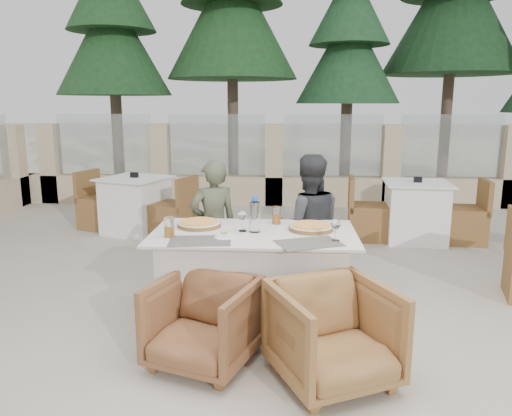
# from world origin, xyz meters

# --- Properties ---
(ground) EXTENTS (80.00, 80.00, 0.00)m
(ground) POSITION_xyz_m (0.00, 0.00, 0.00)
(ground) COLOR #B9AF9E
(ground) RESTS_ON ground
(sand_patch) EXTENTS (30.00, 16.00, 0.01)m
(sand_patch) POSITION_xyz_m (0.00, 14.00, 0.01)
(sand_patch) COLOR beige
(sand_patch) RESTS_ON ground
(perimeter_wall_far) EXTENTS (10.00, 0.34, 1.60)m
(perimeter_wall_far) POSITION_xyz_m (0.00, 4.80, 0.80)
(perimeter_wall_far) COLOR #CBB48F
(perimeter_wall_far) RESTS_ON ground
(pine_far_left) EXTENTS (2.42, 2.42, 5.50)m
(pine_far_left) POSITION_xyz_m (-3.50, 7.00, 2.75)
(pine_far_left) COLOR #1E4621
(pine_far_left) RESTS_ON ground
(pine_mid_left) EXTENTS (2.86, 2.86, 6.50)m
(pine_mid_left) POSITION_xyz_m (-1.00, 7.50, 3.25)
(pine_mid_left) COLOR #1F4920
(pine_mid_left) RESTS_ON ground
(pine_centre) EXTENTS (2.20, 2.20, 5.00)m
(pine_centre) POSITION_xyz_m (1.50, 7.20, 2.50)
(pine_centre) COLOR #204B27
(pine_centre) RESTS_ON ground
(pine_mid_right) EXTENTS (2.99, 2.99, 6.80)m
(pine_mid_right) POSITION_xyz_m (3.80, 7.80, 3.40)
(pine_mid_right) COLOR #183B1D
(pine_mid_right) RESTS_ON ground
(dining_table) EXTENTS (1.60, 0.90, 0.77)m
(dining_table) POSITION_xyz_m (-0.05, -0.08, 0.39)
(dining_table) COLOR beige
(dining_table) RESTS_ON ground
(placemat_near_left) EXTENTS (0.48, 0.35, 0.00)m
(placemat_near_left) POSITION_xyz_m (-0.42, -0.36, 0.77)
(placemat_near_left) COLOR #5B564E
(placemat_near_left) RESTS_ON dining_table
(placemat_near_right) EXTENTS (0.53, 0.45, 0.00)m
(placemat_near_right) POSITION_xyz_m (0.37, -0.38, 0.77)
(placemat_near_right) COLOR #5D5850
(placemat_near_right) RESTS_ON dining_table
(pizza_left) EXTENTS (0.42, 0.42, 0.05)m
(pizza_left) POSITION_xyz_m (-0.50, 0.07, 0.79)
(pizza_left) COLOR orange
(pizza_left) RESTS_ON dining_table
(pizza_right) EXTENTS (0.40, 0.40, 0.05)m
(pizza_right) POSITION_xyz_m (0.41, 0.01, 0.79)
(pizza_right) COLOR orange
(pizza_right) RESTS_ON dining_table
(water_bottle) EXTENTS (0.10, 0.10, 0.28)m
(water_bottle) POSITION_xyz_m (-0.04, -0.07, 0.91)
(water_bottle) COLOR #B1CAE9
(water_bottle) RESTS_ON dining_table
(wine_glass_centre) EXTENTS (0.10, 0.10, 0.18)m
(wine_glass_centre) POSITION_xyz_m (-0.14, -0.06, 0.86)
(wine_glass_centre) COLOR silver
(wine_glass_centre) RESTS_ON dining_table
(wine_glass_corner) EXTENTS (0.09, 0.09, 0.18)m
(wine_glass_corner) POSITION_xyz_m (0.57, -0.30, 0.86)
(wine_glass_corner) COLOR silver
(wine_glass_corner) RESTS_ON dining_table
(beer_glass_left) EXTENTS (0.09, 0.09, 0.15)m
(beer_glass_left) POSITION_xyz_m (-0.67, -0.26, 0.85)
(beer_glass_left) COLOR orange
(beer_glass_left) RESTS_ON dining_table
(beer_glass_right) EXTENTS (0.09, 0.09, 0.15)m
(beer_glass_right) POSITION_xyz_m (0.13, 0.21, 0.84)
(beer_glass_right) COLOR orange
(beer_glass_right) RESTS_ON dining_table
(olive_dish) EXTENTS (0.11, 0.11, 0.04)m
(olive_dish) POSITION_xyz_m (-0.26, -0.26, 0.79)
(olive_dish) COLOR white
(olive_dish) RESTS_ON dining_table
(armchair_far_left) EXTENTS (0.78, 0.79, 0.56)m
(armchair_far_left) POSITION_xyz_m (-0.41, 0.60, 0.28)
(armchair_far_left) COLOR brown
(armchair_far_left) RESTS_ON ground
(armchair_far_right) EXTENTS (0.69, 0.71, 0.58)m
(armchair_far_right) POSITION_xyz_m (0.35, 0.66, 0.29)
(armchair_far_right) COLOR olive
(armchair_far_right) RESTS_ON ground
(armchair_near_left) EXTENTS (0.83, 0.84, 0.60)m
(armchair_near_left) POSITION_xyz_m (-0.35, -0.74, 0.30)
(armchair_near_left) COLOR brown
(armchair_near_left) RESTS_ON ground
(armchair_near_right) EXTENTS (0.93, 0.94, 0.65)m
(armchair_near_right) POSITION_xyz_m (0.51, -0.91, 0.33)
(armchair_near_right) COLOR olive
(armchair_near_right) RESTS_ON ground
(diner_left) EXTENTS (0.54, 0.46, 1.25)m
(diner_left) POSITION_xyz_m (-0.47, 0.67, 0.63)
(diner_left) COLOR #4E533C
(diner_left) RESTS_ON ground
(diner_right) EXTENTS (0.69, 0.57, 1.32)m
(diner_right) POSITION_xyz_m (0.41, 0.53, 0.66)
(diner_right) COLOR #333537
(diner_right) RESTS_ON ground
(bg_table_a) EXTENTS (1.82, 1.33, 0.77)m
(bg_table_a) POSITION_xyz_m (-1.85, 2.75, 0.39)
(bg_table_a) COLOR white
(bg_table_a) RESTS_ON ground
(bg_table_b) EXTENTS (1.70, 0.95, 0.77)m
(bg_table_b) POSITION_xyz_m (1.89, 2.55, 0.39)
(bg_table_b) COLOR white
(bg_table_b) RESTS_ON ground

